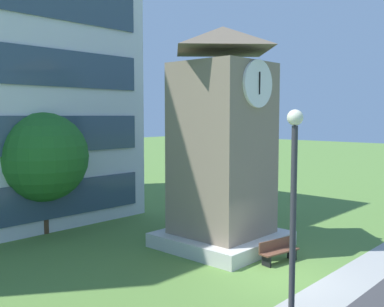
# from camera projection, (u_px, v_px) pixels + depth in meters

# --- Properties ---
(ground_plane) EXTENTS (160.00, 160.00, 0.00)m
(ground_plane) POSITION_uv_depth(u_px,v_px,m) (280.00, 278.00, 15.64)
(ground_plane) COLOR #567F38
(kerb_strip) EXTENTS (120.00, 1.60, 0.01)m
(kerb_strip) POSITION_uv_depth(u_px,v_px,m) (331.00, 293.00, 14.36)
(kerb_strip) COLOR #9E9E99
(kerb_strip) RESTS_ON ground
(clock_tower) EXTENTS (4.71, 4.71, 9.46)m
(clock_tower) POSITION_uv_depth(u_px,v_px,m) (222.00, 151.00, 19.19)
(clock_tower) COLOR gray
(clock_tower) RESTS_ON ground
(park_bench) EXTENTS (1.86, 0.82, 0.88)m
(park_bench) POSITION_uv_depth(u_px,v_px,m) (278.00, 251.00, 17.31)
(park_bench) COLOR brown
(park_bench) RESTS_ON ground
(street_lamp) EXTENTS (0.36, 0.36, 5.85)m
(street_lamp) POSITION_uv_depth(u_px,v_px,m) (293.00, 208.00, 10.03)
(street_lamp) COLOR #333338
(street_lamp) RESTS_ON ground
(tree_streetside) EXTENTS (4.29, 4.29, 5.88)m
(tree_streetside) POSITION_uv_depth(u_px,v_px,m) (43.00, 157.00, 21.29)
(tree_streetside) COLOR #513823
(tree_streetside) RESTS_ON ground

